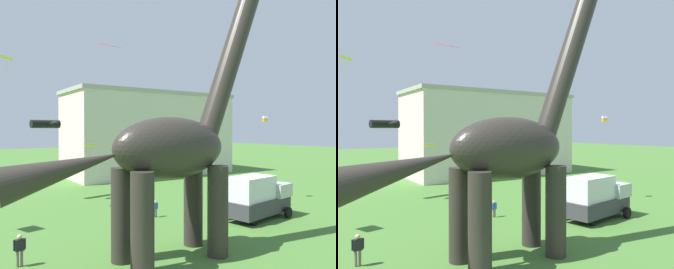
{
  "view_description": "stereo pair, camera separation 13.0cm",
  "coord_description": "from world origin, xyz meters",
  "views": [
    {
      "loc": [
        -7.08,
        -9.02,
        6.57
      ],
      "look_at": [
        3.08,
        6.19,
        6.33
      ],
      "focal_mm": 36.7,
      "sensor_mm": 36.0,
      "label": 1
    },
    {
      "loc": [
        -6.97,
        -9.09,
        6.57
      ],
      "look_at": [
        3.08,
        6.19,
        6.33
      ],
      "focal_mm": 36.7,
      "sensor_mm": 36.0,
      "label": 2
    }
  ],
  "objects": [
    {
      "name": "dinosaur_sculpture",
      "position": [
        2.64,
        5.39,
        5.65
      ],
      "size": [
        14.96,
        3.17,
        15.63
      ],
      "rotation": [
        0.0,
        0.0,
        -0.3
      ],
      "color": "#2D2823",
      "rests_on": "ground_plane"
    },
    {
      "name": "parked_box_truck",
      "position": [
        12.44,
        8.27,
        1.65
      ],
      "size": [
        5.86,
        2.94,
        3.2
      ],
      "rotation": [
        0.0,
        0.0,
        0.15
      ],
      "color": "#38383D",
      "rests_on": "ground_plane"
    },
    {
      "name": "person_vendor_side",
      "position": [
        6.42,
        12.91,
        0.76
      ],
      "size": [
        0.47,
        0.21,
        1.25
      ],
      "rotation": [
        0.0,
        0.0,
        3.28
      ],
      "color": "#6B6056",
      "rests_on": "ground_plane"
    },
    {
      "name": "person_photographer",
      "position": [
        -3.91,
        8.58,
        0.94
      ],
      "size": [
        0.58,
        0.26,
        1.55
      ],
      "rotation": [
        0.0,
        0.0,
        4.22
      ],
      "color": "#6B6056",
      "rests_on": "ground_plane"
    },
    {
      "name": "kite_mid_right",
      "position": [
        1.81,
        11.47,
        12.03
      ],
      "size": [
        1.69,
        1.33,
        0.35
      ],
      "color": "red"
    },
    {
      "name": "kite_high_right",
      "position": [
        5.13,
        22.83,
        5.11
      ],
      "size": [
        1.06,
        0.8,
        1.31
      ],
      "color": "yellow"
    },
    {
      "name": "kite_high_left",
      "position": [
        -2.74,
        19.91,
        12.11
      ],
      "size": [
        1.21,
        1.45,
        1.56
      ],
      "color": "yellow"
    },
    {
      "name": "kite_far_left",
      "position": [
        18.35,
        12.64,
        7.61
      ],
      "size": [
        0.51,
        0.51,
        0.54
      ],
      "color": "white"
    },
    {
      "name": "kite_near_low",
      "position": [
        1.23,
        23.64,
        7.12
      ],
      "size": [
        2.79,
        2.52,
        0.79
      ],
      "color": "black"
    },
    {
      "name": "background_building_block",
      "position": [
        18.99,
        34.99,
        6.02
      ],
      "size": [
        24.37,
        10.53,
        12.02
      ],
      "color": "beige",
      "rests_on": "ground_plane"
    }
  ]
}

